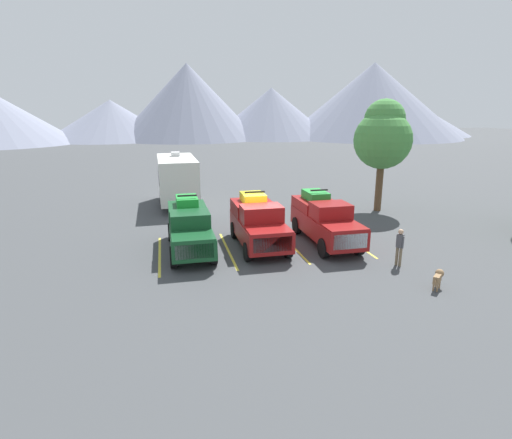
% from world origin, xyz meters
% --- Properties ---
extents(ground_plane, '(240.00, 240.00, 0.00)m').
position_xyz_m(ground_plane, '(0.00, 0.00, 0.00)').
color(ground_plane, '#3F4244').
extents(pickup_truck_a, '(2.05, 5.66, 2.61)m').
position_xyz_m(pickup_truck_a, '(-3.45, 0.30, 1.20)').
color(pickup_truck_a, '#144723').
rests_on(pickup_truck_a, ground).
extents(pickup_truck_b, '(2.21, 5.21, 2.66)m').
position_xyz_m(pickup_truck_b, '(-0.04, 0.21, 1.22)').
color(pickup_truck_b, maroon).
rests_on(pickup_truck_b, ground).
extents(pickup_truck_c, '(2.05, 5.79, 2.63)m').
position_xyz_m(pickup_truck_c, '(3.42, 0.01, 1.23)').
color(pickup_truck_c, maroon).
rests_on(pickup_truck_c, ground).
extents(lot_stripe_a, '(0.12, 5.50, 0.01)m').
position_xyz_m(lot_stripe_a, '(-4.93, -0.15, 0.00)').
color(lot_stripe_a, gold).
rests_on(lot_stripe_a, ground).
extents(lot_stripe_b, '(0.12, 5.50, 0.01)m').
position_xyz_m(lot_stripe_b, '(-1.64, -0.15, 0.00)').
color(lot_stripe_b, gold).
rests_on(lot_stripe_b, ground).
extents(lot_stripe_c, '(0.12, 5.50, 0.01)m').
position_xyz_m(lot_stripe_c, '(1.64, -0.15, 0.00)').
color(lot_stripe_c, gold).
rests_on(lot_stripe_c, ground).
extents(lot_stripe_d, '(0.12, 5.50, 0.01)m').
position_xyz_m(lot_stripe_d, '(4.93, -0.15, 0.00)').
color(lot_stripe_d, gold).
rests_on(lot_stripe_d, ground).
extents(camper_trailer_a, '(2.71, 7.69, 3.74)m').
position_xyz_m(camper_trailer_a, '(-3.61, 10.31, 1.97)').
color(camper_trailer_a, silver).
rests_on(camper_trailer_a, ground).
extents(person_a, '(0.28, 0.35, 1.68)m').
position_xyz_m(person_a, '(5.39, -3.85, 0.97)').
color(person_a, '#726047').
rests_on(person_a, ground).
extents(dog, '(0.71, 0.65, 0.73)m').
position_xyz_m(dog, '(5.57, -6.32, 0.48)').
color(dog, olive).
rests_on(dog, ground).
extents(tree_a, '(3.78, 3.78, 7.40)m').
position_xyz_m(tree_a, '(9.70, 5.78, 5.06)').
color(tree_a, brown).
rests_on(tree_a, ground).
extents(mountain_ridge, '(151.85, 50.97, 17.74)m').
position_xyz_m(mountain_ridge, '(3.81, 78.73, 7.55)').
color(mountain_ridge, gray).
rests_on(mountain_ridge, ground).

